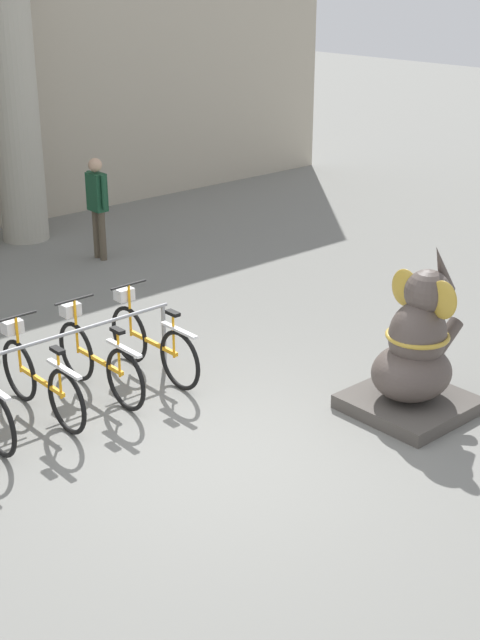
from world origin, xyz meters
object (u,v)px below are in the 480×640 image
object	(u,v)px
bicycle_2	(98,359)
bicycle_3	(152,341)
person_pedestrian	(97,200)
elephant_statue	(415,357)
bicycle_1	(40,379)

from	to	relation	value
bicycle_2	bicycle_3	size ratio (longest dim) A/B	1.00
bicycle_2	person_pedestrian	bearing A→B (deg)	56.73
bicycle_3	person_pedestrian	world-z (taller)	person_pedestrian
elephant_statue	person_pedestrian	xyz separation A→B (m)	(0.35, 6.51, 0.36)
bicycle_2	elephant_statue	xyz separation A→B (m)	(2.27, -2.51, 0.20)
bicycle_1	bicycle_2	distance (m)	0.72
elephant_statue	person_pedestrian	size ratio (longest dim) A/B	1.11
bicycle_3	person_pedestrian	xyz separation A→B (m)	(1.90, 4.00, 0.56)
bicycle_1	person_pedestrian	bearing A→B (deg)	50.27
elephant_statue	bicycle_2	bearing A→B (deg)	132.20
bicycle_2	person_pedestrian	world-z (taller)	person_pedestrian
elephant_statue	bicycle_1	bearing A→B (deg)	140.41
bicycle_3	bicycle_1	bearing A→B (deg)	-178.62
bicycle_2	elephant_statue	bearing A→B (deg)	-47.80
elephant_statue	person_pedestrian	distance (m)	6.53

